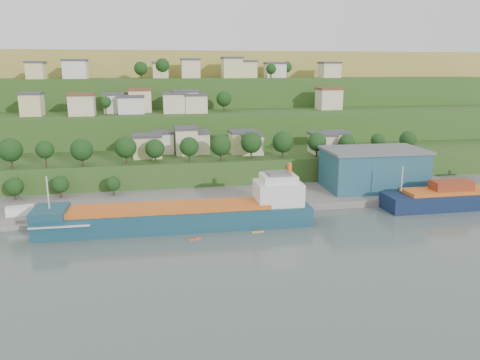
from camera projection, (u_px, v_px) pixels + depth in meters
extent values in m
plane|color=#455450|center=(248.00, 233.00, 114.56)|extent=(500.00, 500.00, 0.00)
cube|color=slate|center=(292.00, 199.00, 145.02)|extent=(220.00, 26.00, 4.00)
cube|color=slate|center=(31.00, 219.00, 125.28)|extent=(40.00, 18.00, 2.40)
cube|color=#284719|center=(216.00, 181.00, 168.01)|extent=(260.00, 32.00, 20.00)
cube|color=#284719|center=(206.00, 165.00, 196.64)|extent=(280.00, 32.00, 44.00)
cube|color=#284719|center=(198.00, 152.00, 225.28)|extent=(300.00, 32.00, 70.00)
cube|color=olive|center=(186.00, 132.00, 295.90)|extent=(360.00, 120.00, 96.00)
cube|color=beige|center=(147.00, 147.00, 157.74)|extent=(9.38, 8.14, 7.09)
cube|color=#3F3F44|center=(147.00, 135.00, 156.81)|extent=(9.98, 8.74, 0.90)
cube|color=silver|center=(163.00, 143.00, 165.74)|extent=(7.03, 7.35, 7.02)
cube|color=#3F3F44|center=(163.00, 132.00, 164.81)|extent=(7.63, 7.95, 0.90)
cube|color=beige|center=(186.00, 142.00, 163.94)|extent=(7.42, 8.43, 8.72)
cube|color=#3F3F44|center=(186.00, 128.00, 162.82)|extent=(8.02, 9.03, 0.90)
cube|color=beige|center=(197.00, 143.00, 166.34)|extent=(8.24, 8.98, 7.00)
cube|color=#3F3F44|center=(197.00, 132.00, 165.42)|extent=(8.84, 9.58, 0.90)
cube|color=beige|center=(243.00, 143.00, 165.70)|extent=(9.12, 8.41, 7.25)
cube|color=#3F3F44|center=(243.00, 132.00, 164.75)|extent=(9.72, 9.01, 0.90)
cube|color=beige|center=(251.00, 145.00, 164.21)|extent=(7.46, 7.42, 6.47)
cube|color=#3F3F44|center=(251.00, 134.00, 163.35)|extent=(8.06, 8.02, 0.90)
cube|color=beige|center=(322.00, 144.00, 166.43)|extent=(8.00, 8.98, 6.35)
cube|color=#3F3F44|center=(323.00, 134.00, 165.59)|extent=(8.60, 9.58, 0.90)
cube|color=beige|center=(335.00, 142.00, 170.52)|extent=(7.94, 7.83, 6.34)
cube|color=#3F3F44|center=(336.00, 132.00, 169.68)|extent=(8.54, 8.43, 0.90)
cube|color=beige|center=(32.00, 105.00, 175.30)|extent=(7.50, 8.04, 7.90)
cube|color=#3F3F44|center=(31.00, 93.00, 174.27)|extent=(8.10, 8.64, 0.90)
cube|color=beige|center=(82.00, 106.00, 176.66)|extent=(9.20, 8.29, 7.43)
cube|color=brown|center=(81.00, 94.00, 175.69)|extent=(9.80, 8.89, 0.90)
cube|color=silver|center=(114.00, 104.00, 187.03)|extent=(7.87, 8.10, 7.03)
cube|color=#3F3F44|center=(114.00, 94.00, 186.11)|extent=(8.47, 8.70, 0.90)
cube|color=silver|center=(131.00, 106.00, 184.29)|extent=(9.73, 8.09, 6.25)
cube|color=#3F3F44|center=(131.00, 96.00, 183.45)|extent=(10.33, 8.69, 0.90)
cube|color=silver|center=(135.00, 105.00, 186.93)|extent=(7.06, 7.80, 6.30)
cube|color=brown|center=(135.00, 96.00, 186.09)|extent=(7.66, 8.40, 0.90)
cube|color=beige|center=(140.00, 102.00, 189.72)|extent=(8.83, 7.29, 8.60)
cube|color=brown|center=(140.00, 90.00, 188.61)|extent=(9.43, 7.89, 0.90)
cube|color=beige|center=(175.00, 104.00, 185.91)|extent=(9.12, 7.24, 7.38)
cube|color=#3F3F44|center=(175.00, 93.00, 184.95)|extent=(9.72, 7.84, 0.90)
cube|color=beige|center=(186.00, 102.00, 188.44)|extent=(9.96, 8.32, 8.07)
cube|color=#3F3F44|center=(185.00, 91.00, 187.40)|extent=(10.56, 8.92, 0.90)
cube|color=beige|center=(196.00, 104.00, 187.00)|extent=(8.55, 7.30, 6.76)
cube|color=#3F3F44|center=(196.00, 95.00, 186.11)|extent=(9.15, 7.90, 0.90)
cube|color=beige|center=(329.00, 100.00, 202.98)|extent=(9.46, 8.70, 8.41)
cube|color=brown|center=(329.00, 89.00, 201.89)|extent=(10.06, 9.30, 0.90)
cube|color=beige|center=(36.00, 71.00, 198.44)|extent=(7.08, 8.58, 6.50)
cube|color=#3F3F44|center=(35.00, 62.00, 197.58)|extent=(7.68, 9.18, 0.90)
cube|color=silver|center=(75.00, 70.00, 205.18)|extent=(9.96, 8.74, 7.45)
cube|color=#3F3F44|center=(75.00, 60.00, 204.21)|extent=(10.56, 9.34, 0.90)
cube|color=beige|center=(160.00, 71.00, 216.81)|extent=(7.03, 7.37, 6.45)
cube|color=#3F3F44|center=(160.00, 63.00, 215.96)|extent=(7.63, 7.97, 0.90)
cube|color=beige|center=(190.00, 69.00, 217.65)|extent=(8.41, 7.06, 8.02)
cube|color=#3F3F44|center=(190.00, 59.00, 216.62)|extent=(9.01, 7.66, 0.90)
cube|color=beige|center=(232.00, 68.00, 219.10)|extent=(8.88, 8.46, 8.77)
cube|color=#3F3F44|center=(232.00, 58.00, 217.98)|extent=(9.48, 9.06, 0.90)
cube|color=beige|center=(246.00, 70.00, 221.53)|extent=(8.90, 8.81, 7.23)
cube|color=#3F3F44|center=(246.00, 61.00, 220.59)|extent=(9.50, 9.41, 0.90)
cube|color=silver|center=(275.00, 71.00, 227.24)|extent=(9.48, 7.22, 6.43)
cube|color=#3F3F44|center=(275.00, 63.00, 226.39)|extent=(10.08, 7.82, 0.90)
cube|color=beige|center=(329.00, 71.00, 225.77)|extent=(8.66, 8.93, 6.65)
cube|color=#3F3F44|center=(330.00, 63.00, 224.89)|extent=(9.26, 9.53, 0.90)
cylinder|color=#382619|center=(12.00, 162.00, 141.41)|extent=(0.50, 0.50, 3.59)
sphere|color=black|center=(10.00, 150.00, 140.54)|extent=(7.09, 7.09, 7.09)
cylinder|color=#382619|center=(46.00, 161.00, 142.10)|extent=(0.50, 0.50, 4.00)
sphere|color=black|center=(45.00, 150.00, 141.29)|extent=(5.42, 5.42, 5.42)
cylinder|color=#382619|center=(83.00, 161.00, 144.36)|extent=(0.50, 0.50, 3.20)
sphere|color=black|center=(82.00, 150.00, 143.55)|extent=(6.81, 6.81, 6.81)
cylinder|color=#382619|center=(126.00, 158.00, 148.08)|extent=(0.50, 0.50, 3.34)
sphere|color=black|center=(126.00, 147.00, 147.26)|extent=(6.82, 6.82, 6.82)
cylinder|color=#382619|center=(155.00, 158.00, 150.18)|extent=(0.50, 0.50, 2.72)
sphere|color=black|center=(155.00, 149.00, 149.47)|extent=(6.17, 6.17, 6.17)
cylinder|color=#382619|center=(189.00, 157.00, 151.17)|extent=(0.50, 0.50, 3.18)
sphere|color=black|center=(189.00, 147.00, 150.40)|extent=(6.19, 6.19, 6.19)
cylinder|color=#382619|center=(221.00, 156.00, 152.34)|extent=(0.50, 0.50, 3.32)
sphere|color=black|center=(221.00, 145.00, 151.52)|extent=(6.88, 6.88, 6.88)
cylinder|color=#382619|center=(251.00, 153.00, 156.24)|extent=(0.50, 0.50, 3.47)
sphere|color=black|center=(251.00, 142.00, 155.38)|extent=(7.10, 7.10, 7.10)
cylinder|color=#382619|center=(283.00, 153.00, 158.22)|extent=(0.50, 0.50, 3.32)
sphere|color=black|center=(283.00, 142.00, 157.38)|extent=(7.14, 7.14, 7.14)
cylinder|color=#382619|center=(316.00, 152.00, 158.77)|extent=(0.50, 0.50, 3.53)
sphere|color=black|center=(317.00, 142.00, 157.95)|extent=(6.38, 6.38, 6.38)
cylinder|color=#382619|center=(346.00, 151.00, 161.25)|extent=(0.50, 0.50, 3.01)
sphere|color=black|center=(347.00, 143.00, 160.53)|extent=(5.68, 5.68, 5.68)
cylinder|color=#382619|center=(377.00, 149.00, 163.97)|extent=(0.50, 0.50, 3.56)
sphere|color=black|center=(378.00, 140.00, 163.25)|extent=(4.83, 4.83, 4.83)
cylinder|color=#382619|center=(407.00, 148.00, 166.97)|extent=(0.50, 0.50, 3.24)
sphere|color=black|center=(408.00, 139.00, 166.22)|extent=(5.94, 5.94, 5.94)
cylinder|color=#382619|center=(163.00, 74.00, 214.43)|extent=(0.50, 0.50, 4.05)
sphere|color=black|center=(162.00, 65.00, 213.56)|extent=(6.32, 6.32, 6.32)
cylinder|color=#382619|center=(106.00, 110.00, 181.12)|extent=(0.50, 0.50, 3.54)
sphere|color=black|center=(105.00, 102.00, 180.42)|extent=(4.45, 4.45, 4.45)
cylinder|color=#382619|center=(141.00, 75.00, 208.44)|extent=(0.50, 0.50, 2.76)
sphere|color=black|center=(141.00, 68.00, 207.74)|extent=(5.95, 5.95, 5.95)
cylinder|color=#382619|center=(271.00, 75.00, 223.43)|extent=(0.50, 0.50, 2.84)
sphere|color=black|center=(271.00, 69.00, 222.79)|extent=(4.84, 4.84, 4.84)
cylinder|color=#382619|center=(224.00, 107.00, 194.14)|extent=(0.50, 0.50, 3.43)
sphere|color=black|center=(224.00, 99.00, 193.34)|extent=(6.25, 6.25, 6.25)
cylinder|color=#382619|center=(286.00, 74.00, 227.73)|extent=(0.50, 0.50, 3.58)
sphere|color=black|center=(286.00, 67.00, 226.98)|extent=(5.31, 5.31, 5.31)
cube|color=#143C4C|center=(177.00, 222.00, 118.58)|extent=(68.60, 12.42, 6.84)
cube|color=#CF5D1B|center=(169.00, 207.00, 117.28)|extent=(50.98, 10.03, 1.17)
cube|color=#143C4C|center=(50.00, 212.00, 111.90)|extent=(8.07, 10.93, 1.95)
cube|color=silver|center=(278.00, 193.00, 122.03)|extent=(11.95, 10.05, 5.86)
cube|color=silver|center=(278.00, 178.00, 121.12)|extent=(8.98, 8.03, 1.95)
cube|color=#595B5E|center=(278.00, 173.00, 120.83)|extent=(6.00, 6.00, 0.59)
cylinder|color=#CF5D1B|center=(289.00, 168.00, 121.10)|extent=(1.20, 1.20, 2.93)
cylinder|color=silver|center=(48.00, 193.00, 110.77)|extent=(0.36, 0.36, 7.81)
cube|color=silver|center=(63.00, 220.00, 112.95)|extent=(13.94, 11.37, 0.24)
cube|color=#0C1D36|center=(479.00, 201.00, 137.52)|extent=(59.20, 10.57, 6.50)
cube|color=#CF5D1B|center=(475.00, 189.00, 136.28)|extent=(43.42, 8.60, 0.98)
cylinder|color=silver|center=(402.00, 179.00, 130.86)|extent=(0.32, 0.32, 6.89)
cube|color=maroon|center=(451.00, 185.00, 134.40)|extent=(11.88, 5.07, 2.56)
cube|color=navy|center=(373.00, 170.00, 148.55)|extent=(30.54, 18.91, 12.00)
cube|color=#595B5E|center=(374.00, 150.00, 147.07)|extent=(31.57, 19.94, 0.80)
cube|color=white|center=(20.00, 212.00, 122.30)|extent=(7.20, 4.02, 3.17)
cube|color=silver|center=(86.00, 217.00, 122.08)|extent=(4.25, 1.79, 0.83)
cube|color=#FA5B16|center=(195.00, 239.00, 110.52)|extent=(2.95, 1.38, 0.22)
sphere|color=#3F3F44|center=(195.00, 238.00, 110.44)|extent=(0.51, 0.51, 0.51)
cube|color=yellow|center=(258.00, 232.00, 115.43)|extent=(2.94, 0.62, 0.22)
sphere|color=#3F3F44|center=(258.00, 230.00, 115.34)|extent=(0.51, 0.51, 0.51)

